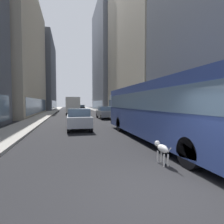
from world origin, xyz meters
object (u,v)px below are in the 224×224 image
at_px(car_silver_sedan, 79,119).
at_px(pedestrian_with_handbag, 222,123).
at_px(dalmatian_dog, 162,149).
at_px(car_grey_wagon, 105,112).
at_px(transit_bus, 158,108).
at_px(car_black_suv, 81,108).
at_px(box_truck, 72,105).

xyz_separation_m(car_silver_sedan, pedestrian_with_handbag, (7.13, -6.36, 0.19)).
distance_m(dalmatian_dog, pedestrian_with_handbag, 5.44).
bearing_deg(dalmatian_dog, car_grey_wagon, 84.37).
bearing_deg(transit_bus, car_silver_sedan, 127.70).
xyz_separation_m(car_silver_sedan, car_black_suv, (2.40, 32.62, 0.00)).
bearing_deg(transit_bus, car_grey_wagon, 90.00).
distance_m(transit_bus, car_black_suv, 37.84).
height_order(transit_bus, car_grey_wagon, transit_bus).
relative_size(transit_bus, car_silver_sedan, 2.77).
relative_size(car_black_suv, pedestrian_with_handbag, 2.71).
xyz_separation_m(transit_bus, car_silver_sedan, (-4.00, 5.18, -0.96)).
relative_size(car_black_suv, dalmatian_dog, 4.76).
xyz_separation_m(transit_bus, car_black_suv, (-1.60, 37.80, -0.95)).
height_order(transit_bus, dalmatian_dog, transit_bus).
height_order(car_grey_wagon, dalmatian_dog, car_grey_wagon).
height_order(box_truck, pedestrian_with_handbag, box_truck).
distance_m(car_black_suv, box_truck, 14.03).
relative_size(car_silver_sedan, dalmatian_dog, 4.32).
height_order(car_silver_sedan, pedestrian_with_handbag, pedestrian_with_handbag).
bearing_deg(transit_bus, dalmatian_dog, -116.18).
distance_m(transit_bus, dalmatian_dog, 4.14).
bearing_deg(car_black_suv, car_silver_sedan, -94.21).
relative_size(car_grey_wagon, pedestrian_with_handbag, 2.47).
relative_size(transit_bus, car_grey_wagon, 2.76).
bearing_deg(box_truck, pedestrian_with_handbag, -74.18).
relative_size(car_grey_wagon, car_black_suv, 0.91).
bearing_deg(pedestrian_with_handbag, car_grey_wagon, 101.58).
bearing_deg(transit_bus, car_black_suv, 92.42).
relative_size(dalmatian_dog, pedestrian_with_handbag, 0.57).
bearing_deg(car_silver_sedan, car_grey_wagon, 65.87).
height_order(transit_bus, box_truck, same).
xyz_separation_m(car_grey_wagon, pedestrian_with_handbag, (3.13, -15.28, 0.19)).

